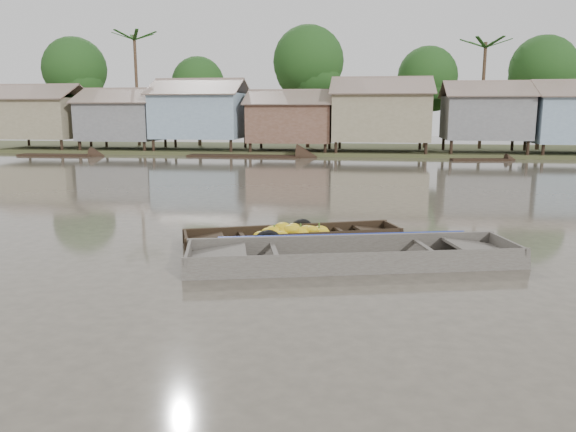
# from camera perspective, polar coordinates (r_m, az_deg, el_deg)

# --- Properties ---
(ground) EXTENTS (120.00, 120.00, 0.00)m
(ground) POSITION_cam_1_polar(r_m,az_deg,el_deg) (11.33, -1.20, -5.17)
(ground) COLOR #484237
(ground) RESTS_ON ground
(riverbank) EXTENTS (120.00, 12.47, 10.22)m
(riverbank) POSITION_cam_1_polar(r_m,az_deg,el_deg) (42.63, 10.08, 10.50)
(riverbank) COLOR #384723
(riverbank) RESTS_ON ground
(banana_boat) EXTENTS (5.22, 2.97, 0.72)m
(banana_boat) POSITION_cam_1_polar(r_m,az_deg,el_deg) (13.25, 0.26, -2.27)
(banana_boat) COLOR black
(banana_boat) RESTS_ON ground
(viewer_boat) EXTENTS (7.04, 3.44, 0.55)m
(viewer_boat) POSITION_cam_1_polar(r_m,az_deg,el_deg) (11.67, 6.59, -4.52)
(viewer_boat) COLOR #3D3934
(viewer_boat) RESTS_ON ground
(distant_boats) EXTENTS (48.48, 16.78, 0.35)m
(distant_boats) POSITION_cam_1_polar(r_m,az_deg,el_deg) (33.49, 5.54, 5.26)
(distant_boats) COLOR black
(distant_boats) RESTS_ON ground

